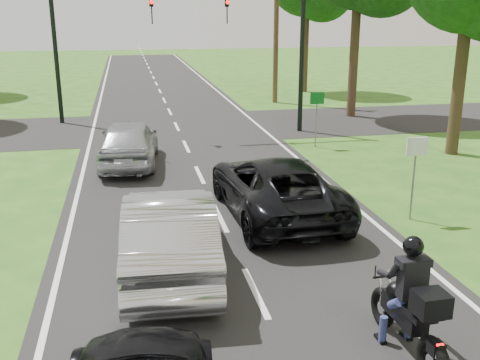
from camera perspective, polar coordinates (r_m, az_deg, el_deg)
The scene contains 12 objects.
ground at distance 10.70m, azimuth 1.57°, elevation -11.38°, with size 140.00×140.00×0.00m, color #275518.
road at distance 19.96m, azimuth -4.87°, elevation 2.09°, with size 8.00×100.00×0.01m, color black.
cross_road at distance 25.78m, azimuth -6.45°, elevation 5.41°, with size 60.00×7.00×0.01m, color black.
motorcycle_rider at distance 8.99m, azimuth 16.95°, elevation -12.52°, with size 0.64×2.25×1.94m.
dark_suv at distance 14.32m, azimuth 3.60°, elevation -0.64°, with size 2.52×5.45×1.52m, color black.
silver_sedan at distance 11.31m, azimuth -7.20°, elevation -5.28°, with size 1.73×4.97×1.64m, color #B9B9BE.
silver_suv at distance 19.36m, azimuth -11.22°, elevation 3.77°, with size 1.85×4.60×1.57m, color #A6A7AE.
traffic_signal at distance 23.84m, azimuth 1.95°, elevation 14.59°, with size 6.38×0.44×6.00m.
signal_pole_far at distance 27.43m, azimuth -18.17°, elevation 11.70°, with size 0.20×0.20×6.00m, color black.
utility_pole_far at distance 32.29m, azimuth 3.72°, elevation 16.83°, with size 1.60×0.28×10.00m.
sign_white at distance 14.39m, azimuth 17.42°, elevation 2.12°, with size 0.55×0.07×2.12m.
sign_green at distance 21.64m, azimuth 7.81°, elevation 7.46°, with size 0.55×0.07×2.12m.
Camera 1 is at (-2.15, -9.19, 5.06)m, focal length 42.00 mm.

